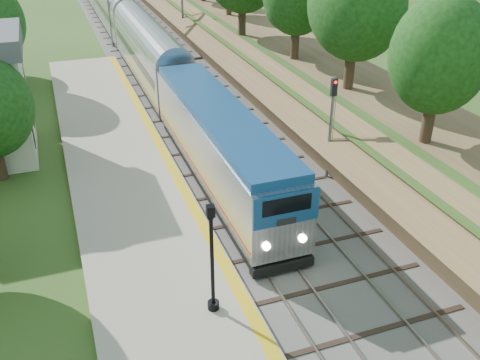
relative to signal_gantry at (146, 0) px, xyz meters
name	(u,v)px	position (x,y,z in m)	size (l,w,h in m)	color
trackbed	(137,34)	(-0.47, 5.01, -4.75)	(9.50, 170.00, 0.28)	#4C4944
platform	(152,252)	(-7.67, -38.99, -4.63)	(6.40, 68.00, 0.38)	#A29583
yellow_stripe	(210,237)	(-4.82, -38.99, -4.43)	(0.55, 68.00, 0.01)	gold
embankment	(204,13)	(7.88, 5.01, -2.87)	(10.64, 170.00, 11.70)	brown
signal_gantry	(146,0)	(0.00, 0.00, 0.00)	(8.40, 0.38, 6.20)	slate
trees_behind_platform	(0,147)	(-13.64, -34.32, -0.29)	(7.82, 53.32, 7.21)	#332316
lamppost_far	(212,265)	(-6.15, -43.87, -2.28)	(0.48, 0.48, 4.84)	black
signal_farside	(331,118)	(3.73, -34.91, -0.93)	(0.34, 0.27, 6.16)	slate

